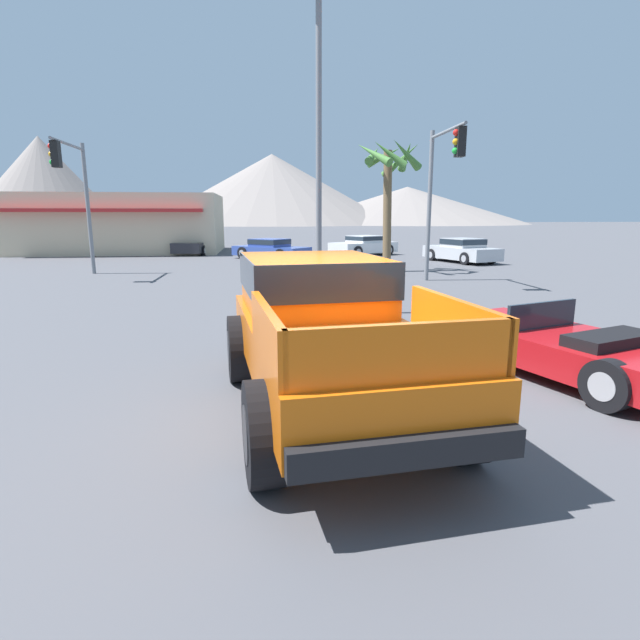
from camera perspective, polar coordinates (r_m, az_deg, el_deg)
ground_plane at (r=6.65m, az=2.26°, el=-9.62°), size 320.00×320.00×0.00m
orange_pickup_truck at (r=6.39m, az=0.36°, el=-0.32°), size 2.75×5.29×1.88m
red_convertible_car at (r=8.64m, az=26.21°, el=-2.89°), size 3.05×4.53×1.07m
parked_car_silver at (r=27.44m, az=15.87°, el=7.70°), size 3.02×4.66×1.24m
parked_car_blue at (r=28.32m, az=-5.67°, el=8.12°), size 4.46×4.23×1.13m
parked_car_white at (r=30.95m, az=5.04°, el=8.50°), size 4.49×3.69×1.20m
parked_car_dark at (r=33.05m, az=-13.98°, el=8.43°), size 2.55×4.63×1.23m
traffic_light_main at (r=22.00m, az=-26.29°, el=13.96°), size 0.38×3.30×5.27m
traffic_light_crosswalk at (r=18.25m, az=13.73°, el=15.73°), size 0.38×3.10×5.41m
street_lamp_post at (r=12.49m, az=-0.14°, el=21.40°), size 0.90×0.24×7.45m
palm_tree_tall at (r=22.11m, az=7.96°, el=16.30°), size 3.01×2.97×5.54m
storefront_building at (r=36.22m, az=-21.98°, el=10.19°), size 13.14×8.22×3.75m
distant_mountain_range at (r=140.11m, az=-5.56°, el=14.29°), size 147.58×67.29×21.65m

